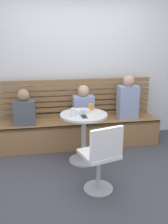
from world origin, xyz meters
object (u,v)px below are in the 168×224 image
Objects in this scene: cafe_table at (84,128)px; cup_water_clear at (73,112)px; plate_small at (82,111)px; white_chair at (102,157)px; cup_espresso_small at (88,111)px; cup_ceramic_white at (76,112)px; booth_bench at (79,133)px; person_adult at (128,99)px; person_child_middle at (24,109)px; cup_glass_short at (83,112)px; phone_on_table at (84,117)px; person_child_left at (83,105)px; cup_tumbler_orange at (91,107)px.

cafe_table is 6.73× the size of cup_water_clear.
white_chair is at bearing -86.68° from plate_small.
cup_espresso_small is 0.13m from plate_small.
cup_espresso_small reaches higher than plate_small.
cup_ceramic_white is at bearing 175.00° from cafe_table.
cafe_table is 4.35× the size of plate_small.
booth_bench is 0.82m from cup_ceramic_white.
booth_bench is 3.61× the size of person_adult.
person_child_middle is 0.95m from cup_ceramic_white.
cup_espresso_small is at bearing 7.76° from cup_ceramic_white.
cup_ceramic_white is (-0.17, -0.02, 0.01)m from cup_espresso_small.
booth_bench is 0.83m from cup_glass_short.
booth_bench is 4.68× the size of person_child_middle.
phone_on_table is (-0.08, -0.17, -0.02)m from cup_espresso_small.
phone_on_table is at bearing -40.17° from person_child_middle.
booth_bench is 1.01m from person_adult.
white_chair is 15.18× the size of cup_espresso_small.
cup_espresso_small is at bearing 89.91° from white_chair.
person_child_left is 6.05× the size of cup_tumbler_orange.
cup_ceramic_white is at bearing -36.72° from person_child_middle.
phone_on_table is at bearing 97.07° from white_chair.
person_adult reaches higher than cup_glass_short.
booth_bench is 0.90m from cup_water_clear.
person_child_middle is (-0.93, 1.39, 0.23)m from white_chair.
person_adult is 1.09m from cup_glass_short.
cup_glass_short is 0.80× the size of cup_tumbler_orange.
cafe_table is at bearing -33.68° from person_child_middle.
booth_bench is 0.79m from cup_espresso_small.
cup_tumbler_orange is at bearing 7.94° from plate_small.
person_child_left is 4.32× the size of phone_on_table.
plate_small is at bearing -101.87° from person_child_left.
cafe_table is at bearing 94.59° from white_chair.
plate_small is 0.29m from phone_on_table.
person_child_left reaches higher than plate_small.
cup_ceramic_white is at bearing 53.48° from cup_water_clear.
person_child_left is 1.05× the size of person_child_middle.
plate_small is at bearing 93.32° from white_chair.
phone_on_table is at bearing -95.64° from cup_glass_short.
phone_on_table is (-0.01, -0.12, -0.04)m from cup_glass_short.
phone_on_table is (0.09, -0.15, -0.03)m from cup_ceramic_white.
booth_bench is at bearing 87.06° from cafe_table.
person_child_middle reaches higher than plate_small.
person_child_middle is at bearing -178.30° from person_child_left.
person_child_middle reaches higher than white_chair.
cup_tumbler_orange reaches higher than cafe_table.
cup_tumbler_orange is at bearing -21.92° from person_child_middle.
person_child_left is at bearing 78.13° from plate_small.
person_adult reaches higher than white_chair.
white_chair is 1.04m from cup_tumbler_orange.
person_child_left reaches higher than phone_on_table.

